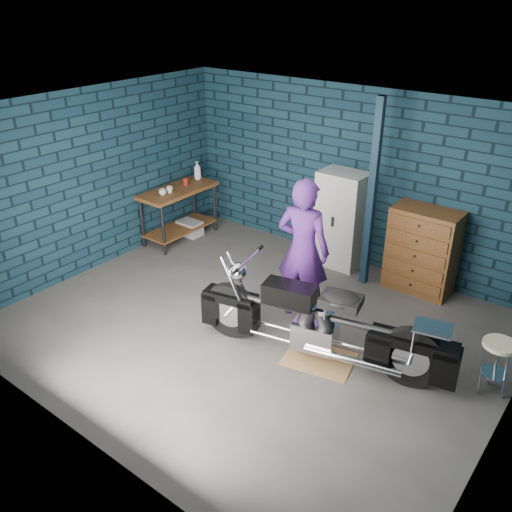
{
  "coord_description": "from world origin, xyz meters",
  "views": [
    {
      "loc": [
        3.58,
        -4.58,
        3.97
      ],
      "look_at": [
        -0.19,
        0.3,
        0.86
      ],
      "focal_mm": 38.0,
      "sensor_mm": 36.0,
      "label": 1
    }
  ],
  "objects_px": {
    "storage_bin": "(190,228)",
    "locker": "(341,220)",
    "workbench": "(180,214)",
    "motorcycle": "(322,318)",
    "tool_chest": "(422,251)",
    "person": "(303,250)",
    "shop_stool": "(495,368)"
  },
  "relations": [
    {
      "from": "workbench",
      "to": "shop_stool",
      "type": "xyz_separation_m",
      "value": [
        5.46,
        -0.79,
        -0.13
      ]
    },
    {
      "from": "motorcycle",
      "to": "person",
      "type": "relative_size",
      "value": 1.36
    },
    {
      "from": "person",
      "to": "tool_chest",
      "type": "xyz_separation_m",
      "value": [
        0.96,
        1.59,
        -0.34
      ]
    },
    {
      "from": "tool_chest",
      "to": "shop_stool",
      "type": "height_order",
      "value": "tool_chest"
    },
    {
      "from": "workbench",
      "to": "person",
      "type": "xyz_separation_m",
      "value": [
        2.98,
        -0.75,
        0.5
      ]
    },
    {
      "from": "workbench",
      "to": "motorcycle",
      "type": "bearing_deg",
      "value": -21.22
    },
    {
      "from": "locker",
      "to": "shop_stool",
      "type": "height_order",
      "value": "locker"
    },
    {
      "from": "motorcycle",
      "to": "storage_bin",
      "type": "bearing_deg",
      "value": 143.5
    },
    {
      "from": "locker",
      "to": "tool_chest",
      "type": "bearing_deg",
      "value": 0.0
    },
    {
      "from": "person",
      "to": "storage_bin",
      "type": "xyz_separation_m",
      "value": [
        -2.96,
        0.96,
        -0.83
      ]
    },
    {
      "from": "storage_bin",
      "to": "motorcycle",
      "type": "bearing_deg",
      "value": -24.07
    },
    {
      "from": "workbench",
      "to": "tool_chest",
      "type": "xyz_separation_m",
      "value": [
        3.94,
        0.84,
        0.16
      ]
    },
    {
      "from": "person",
      "to": "locker",
      "type": "bearing_deg",
      "value": -87.73
    },
    {
      "from": "storage_bin",
      "to": "locker",
      "type": "xyz_separation_m",
      "value": [
        2.61,
        0.63,
        0.62
      ]
    },
    {
      "from": "workbench",
      "to": "person",
      "type": "relative_size",
      "value": 0.73
    },
    {
      "from": "workbench",
      "to": "storage_bin",
      "type": "xyz_separation_m",
      "value": [
        0.02,
        0.21,
        -0.33
      ]
    },
    {
      "from": "person",
      "to": "tool_chest",
      "type": "height_order",
      "value": "person"
    },
    {
      "from": "workbench",
      "to": "locker",
      "type": "relative_size",
      "value": 0.93
    },
    {
      "from": "tool_chest",
      "to": "locker",
      "type": "bearing_deg",
      "value": 180.0
    },
    {
      "from": "person",
      "to": "locker",
      "type": "xyz_separation_m",
      "value": [
        -0.35,
        1.59,
        -0.2
      ]
    },
    {
      "from": "motorcycle",
      "to": "workbench",
      "type": "bearing_deg",
      "value": 146.35
    },
    {
      "from": "storage_bin",
      "to": "locker",
      "type": "distance_m",
      "value": 2.76
    },
    {
      "from": "tool_chest",
      "to": "shop_stool",
      "type": "bearing_deg",
      "value": -47.03
    },
    {
      "from": "motorcycle",
      "to": "tool_chest",
      "type": "height_order",
      "value": "tool_chest"
    },
    {
      "from": "workbench",
      "to": "storage_bin",
      "type": "bearing_deg",
      "value": 84.48
    },
    {
      "from": "shop_stool",
      "to": "workbench",
      "type": "bearing_deg",
      "value": 171.74
    },
    {
      "from": "workbench",
      "to": "tool_chest",
      "type": "bearing_deg",
      "value": 12.03
    },
    {
      "from": "person",
      "to": "tool_chest",
      "type": "bearing_deg",
      "value": -131.11
    },
    {
      "from": "workbench",
      "to": "locker",
      "type": "distance_m",
      "value": 2.78
    },
    {
      "from": "shop_stool",
      "to": "motorcycle",
      "type": "bearing_deg",
      "value": -160.02
    },
    {
      "from": "locker",
      "to": "person",
      "type": "bearing_deg",
      "value": -77.66
    },
    {
      "from": "motorcycle",
      "to": "person",
      "type": "distance_m",
      "value": 1.06
    }
  ]
}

